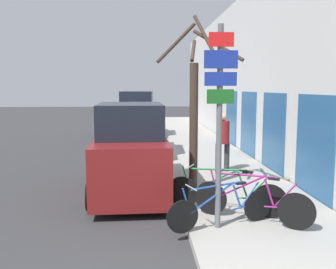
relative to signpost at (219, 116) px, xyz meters
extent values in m
plane|color=#333335|center=(-1.56, 7.18, -2.23)|extent=(80.00, 80.00, 0.00)
cube|color=#9E9B93|center=(1.04, 9.98, -2.15)|extent=(3.20, 32.00, 0.15)
cube|color=silver|center=(2.79, 9.98, 1.02)|extent=(0.20, 32.00, 6.50)
cube|color=#26598C|center=(2.67, 1.92, -0.86)|extent=(0.03, 1.97, 2.42)
cube|color=#26598C|center=(2.67, 4.76, -0.86)|extent=(0.03, 1.97, 2.42)
cube|color=#26598C|center=(2.67, 7.59, -0.86)|extent=(0.03, 1.97, 2.42)
cube|color=#26598C|center=(2.67, 10.43, -0.86)|extent=(0.03, 1.97, 2.42)
cylinder|color=#595B60|center=(0.00, 0.01, -0.23)|extent=(0.11, 0.11, 3.69)
cube|color=red|center=(0.00, -0.05, 1.34)|extent=(0.44, 0.02, 0.25)
cube|color=navy|center=(0.00, -0.05, 1.00)|extent=(0.60, 0.02, 0.32)
cube|color=navy|center=(0.00, -0.05, 0.66)|extent=(0.58, 0.02, 0.24)
cube|color=#19591E|center=(0.00, -0.05, 0.35)|extent=(0.48, 0.02, 0.25)
cylinder|color=black|center=(-0.68, -0.23, -1.77)|extent=(0.59, 0.23, 0.61)
cylinder|color=black|center=(0.84, 0.30, -1.77)|extent=(0.59, 0.23, 0.61)
cylinder|color=#1E4799|center=(-0.11, -0.03, -1.49)|extent=(0.87, 0.33, 0.50)
cylinder|color=#1E4799|center=(-0.03, -0.01, -1.28)|extent=(1.00, 0.37, 0.08)
cylinder|color=#1E4799|center=(0.39, 0.14, -1.51)|extent=(0.20, 0.10, 0.44)
cylinder|color=#1E4799|center=(0.58, 0.20, -1.75)|extent=(0.54, 0.21, 0.07)
cylinder|color=#1E4799|center=(0.65, 0.23, -1.54)|extent=(0.41, 0.17, 0.49)
cylinder|color=#1E4799|center=(-0.60, -0.20, -1.51)|extent=(0.19, 0.09, 0.53)
cube|color=black|center=(0.46, 0.16, -1.28)|extent=(0.22, 0.14, 0.04)
cylinder|color=#99999E|center=(-0.53, -0.18, -1.25)|extent=(0.17, 0.42, 0.02)
cylinder|color=black|center=(0.00, 0.73, -1.73)|extent=(0.60, 0.41, 0.69)
cylinder|color=black|center=(1.41, -0.20, -1.73)|extent=(0.60, 0.41, 0.69)
cylinder|color=#8C1E72|center=(0.53, 0.38, -1.41)|extent=(0.81, 0.55, 0.57)
cylinder|color=#8C1E72|center=(0.60, 0.34, -1.17)|extent=(0.94, 0.64, 0.09)
cylinder|color=#8C1E72|center=(0.98, 0.08, -1.44)|extent=(0.19, 0.14, 0.50)
cylinder|color=#8C1E72|center=(1.16, -0.03, -1.70)|extent=(0.51, 0.35, 0.08)
cylinder|color=#8C1E72|center=(1.23, -0.08, -1.46)|extent=(0.39, 0.27, 0.55)
cylinder|color=#8C1E72|center=(0.07, 0.69, -1.44)|extent=(0.19, 0.14, 0.60)
cube|color=black|center=(1.06, 0.04, -1.17)|extent=(0.21, 0.18, 0.04)
cylinder|color=#99999E|center=(0.14, 0.64, -1.14)|extent=(0.26, 0.38, 0.02)
cylinder|color=black|center=(-0.53, 1.19, -1.73)|extent=(0.64, 0.31, 0.69)
cylinder|color=black|center=(1.13, 0.44, -1.73)|extent=(0.64, 0.31, 0.69)
cylinder|color=#197233|center=(0.09, 0.91, -1.41)|extent=(0.95, 0.45, 0.57)
cylinder|color=#197233|center=(0.17, 0.87, -1.17)|extent=(1.10, 0.52, 0.09)
cylinder|color=#197233|center=(0.63, 0.66, -1.44)|extent=(0.21, 0.12, 0.50)
cylinder|color=#197233|center=(0.84, 0.57, -1.70)|extent=(0.60, 0.29, 0.08)
cylinder|color=#197233|center=(0.92, 0.53, -1.46)|extent=(0.45, 0.22, 0.55)
cylinder|color=#197233|center=(-0.45, 1.15, -1.44)|extent=(0.21, 0.12, 0.60)
cube|color=black|center=(0.72, 0.63, -1.18)|extent=(0.22, 0.15, 0.04)
cylinder|color=#99999E|center=(-0.37, 1.11, -1.14)|extent=(0.20, 0.41, 0.02)
cube|color=maroon|center=(-1.70, 2.99, -1.38)|extent=(1.87, 4.46, 1.34)
cube|color=black|center=(-1.70, 2.81, -0.30)|extent=(1.64, 2.34, 0.82)
cylinder|color=black|center=(-2.61, 4.33, -1.91)|extent=(0.24, 0.64, 0.63)
cylinder|color=black|center=(-0.87, 4.38, -1.91)|extent=(0.24, 0.64, 0.63)
cylinder|color=black|center=(-2.54, 1.60, -1.91)|extent=(0.24, 0.64, 0.63)
cylinder|color=black|center=(-0.79, 1.64, -1.91)|extent=(0.24, 0.64, 0.63)
cube|color=silver|center=(-1.56, 8.19, -1.47)|extent=(1.89, 4.43, 1.15)
cube|color=black|center=(-1.57, 8.02, -0.50)|extent=(1.63, 2.33, 0.79)
cylinder|color=black|center=(-2.36, 9.58, -1.90)|extent=(0.25, 0.66, 0.66)
cylinder|color=black|center=(-0.65, 9.51, -1.90)|extent=(0.25, 0.66, 0.66)
cylinder|color=black|center=(-2.47, 6.88, -1.90)|extent=(0.25, 0.66, 0.66)
cylinder|color=black|center=(-0.77, 6.81, -1.90)|extent=(0.25, 0.66, 0.66)
cube|color=navy|center=(-1.71, 13.84, -1.36)|extent=(2.08, 4.44, 1.36)
cube|color=black|center=(-1.72, 13.66, -0.19)|extent=(1.78, 2.35, 0.98)
cylinder|color=black|center=(-2.56, 15.24, -1.89)|extent=(0.26, 0.69, 0.68)
cylinder|color=black|center=(-0.72, 15.13, -1.89)|extent=(0.26, 0.69, 0.68)
cylinder|color=black|center=(-2.71, 12.54, -1.89)|extent=(0.26, 0.69, 0.68)
cylinder|color=black|center=(-0.87, 12.44, -1.89)|extent=(0.26, 0.69, 0.68)
cylinder|color=#333338|center=(1.21, 4.70, -1.64)|extent=(0.16, 0.16, 0.88)
cylinder|color=#333338|center=(0.91, 4.60, -1.64)|extent=(0.16, 0.16, 0.88)
cylinder|color=maroon|center=(1.06, 4.65, -0.85)|extent=(0.40, 0.40, 0.69)
sphere|color=tan|center=(1.06, 4.65, -0.39)|extent=(0.24, 0.24, 0.24)
cylinder|color=#3D2D23|center=(-0.10, 2.73, -0.48)|extent=(0.22, 0.22, 3.19)
cylinder|color=#3D2D23|center=(0.38, 2.22, 1.50)|extent=(1.05, 1.11, 0.84)
cylinder|color=#3D2D23|center=(-0.56, 2.63, 1.59)|extent=(1.00, 0.29, 1.00)
cylinder|color=#3D2D23|center=(-0.18, 2.33, 1.38)|extent=(0.25, 0.86, 0.60)
cylinder|color=#3D2D23|center=(0.13, 2.37, 1.68)|extent=(0.56, 0.82, 1.18)
camera|label=1|loc=(-1.35, -6.61, 0.52)|focal=40.00mm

